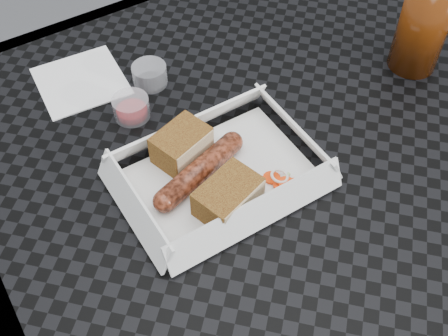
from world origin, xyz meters
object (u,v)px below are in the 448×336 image
(bratwurst, at_px, (200,171))
(drink_glass, at_px, (424,24))
(food_tray, at_px, (220,177))
(patio_table, at_px, (273,177))

(bratwurst, relative_size, drink_glass, 1.00)
(food_tray, bearing_deg, bratwurst, 154.82)
(patio_table, distance_m, bratwurst, 0.15)
(patio_table, relative_size, drink_glass, 5.48)
(drink_glass, bearing_deg, food_tray, -174.92)
(food_tray, relative_size, bratwurst, 1.50)
(food_tray, xyz_separation_m, drink_glass, (0.36, 0.03, 0.07))
(bratwurst, height_order, drink_glass, drink_glass)
(patio_table, xyz_separation_m, food_tray, (-0.10, -0.01, 0.08))
(bratwurst, bearing_deg, food_tray, -25.18)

